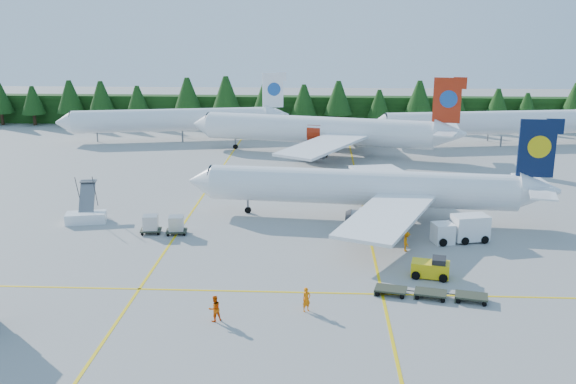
{
  "coord_description": "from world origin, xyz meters",
  "views": [
    {
      "loc": [
        0.83,
        -54.42,
        21.46
      ],
      "look_at": [
        -2.63,
        12.64,
        3.5
      ],
      "focal_mm": 40.0,
      "sensor_mm": 36.0,
      "label": 1
    }
  ],
  "objects_px": {
    "airliner_red": "(312,130)",
    "baggage_tug": "(431,268)",
    "airstairs": "(86,214)",
    "service_truck": "(460,229)",
    "airliner_navy": "(354,188)"
  },
  "relations": [
    {
      "from": "airliner_navy",
      "to": "service_truck",
      "type": "xyz_separation_m",
      "value": [
        10.29,
        -7.54,
        -2.15
      ]
    },
    {
      "from": "airliner_navy",
      "to": "service_truck",
      "type": "bearing_deg",
      "value": -30.41
    },
    {
      "from": "airliner_red",
      "to": "airstairs",
      "type": "xyz_separation_m",
      "value": [
        -24.32,
        -38.88,
        -3.1
      ]
    },
    {
      "from": "airstairs",
      "to": "service_truck",
      "type": "relative_size",
      "value": 1.07
    },
    {
      "from": "airliner_red",
      "to": "baggage_tug",
      "type": "relative_size",
      "value": 12.63
    },
    {
      "from": "airliner_red",
      "to": "service_truck",
      "type": "height_order",
      "value": "airliner_red"
    },
    {
      "from": "airliner_red",
      "to": "baggage_tug",
      "type": "bearing_deg",
      "value": -64.44
    },
    {
      "from": "airliner_red",
      "to": "service_truck",
      "type": "relative_size",
      "value": 7.5
    },
    {
      "from": "airliner_navy",
      "to": "airliner_red",
      "type": "distance_m",
      "value": 36.32
    },
    {
      "from": "airstairs",
      "to": "service_truck",
      "type": "height_order",
      "value": "airstairs"
    },
    {
      "from": "baggage_tug",
      "to": "airliner_red",
      "type": "bearing_deg",
      "value": 114.19
    },
    {
      "from": "airliner_navy",
      "to": "airstairs",
      "type": "height_order",
      "value": "airliner_navy"
    },
    {
      "from": "airliner_navy",
      "to": "airliner_red",
      "type": "relative_size",
      "value": 0.9
    },
    {
      "from": "airstairs",
      "to": "baggage_tug",
      "type": "distance_m",
      "value": 38.11
    },
    {
      "from": "airliner_navy",
      "to": "airstairs",
      "type": "bearing_deg",
      "value": -168.49
    }
  ]
}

